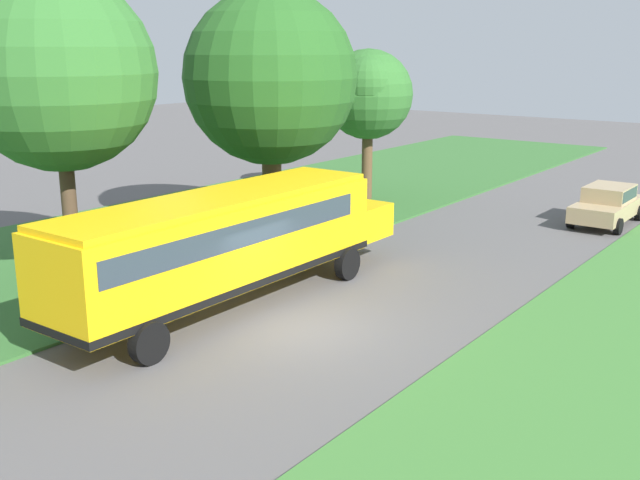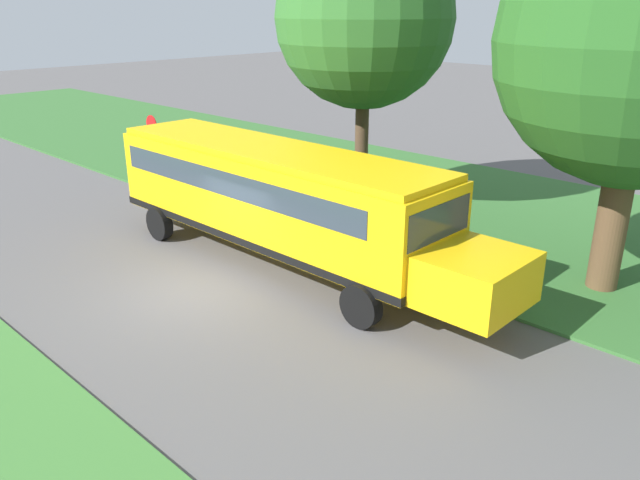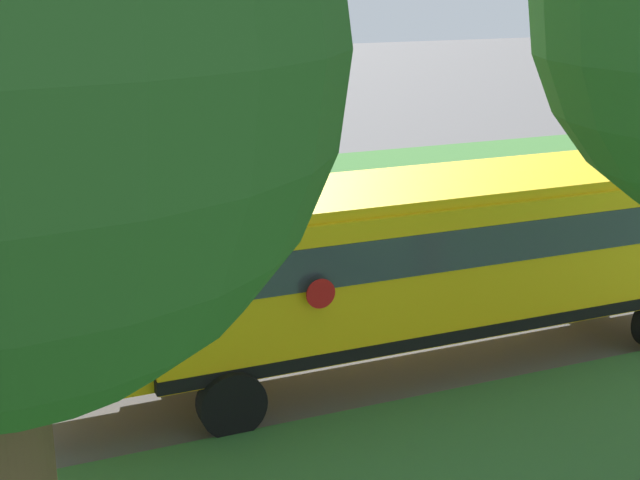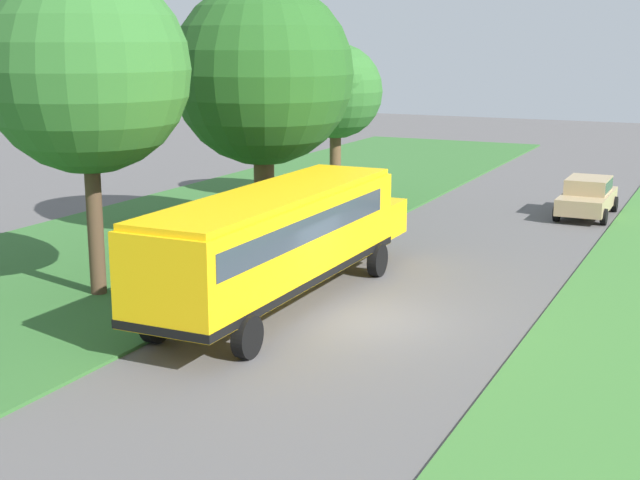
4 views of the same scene
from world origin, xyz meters
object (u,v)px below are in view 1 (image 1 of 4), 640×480
(oak_tree_roadside_mid, at_px, (273,80))
(oak_tree_far_end, at_px, (368,93))
(school_bus, at_px, (228,238))
(oak_tree_beside_bus, at_px, (57,70))
(car_tan_nearest, at_px, (608,203))

(oak_tree_roadside_mid, bearing_deg, oak_tree_far_end, 94.31)
(school_bus, relative_size, oak_tree_roadside_mid, 1.37)
(school_bus, bearing_deg, oak_tree_beside_bus, -164.73)
(school_bus, xyz_separation_m, oak_tree_far_end, (-4.93, 14.42, 3.00))
(car_tan_nearest, height_order, oak_tree_beside_bus, oak_tree_beside_bus)
(oak_tree_far_end, bearing_deg, oak_tree_roadside_mid, -85.69)
(car_tan_nearest, relative_size, oak_tree_far_end, 0.64)
(school_bus, height_order, oak_tree_far_end, oak_tree_far_end)
(oak_tree_far_end, bearing_deg, oak_tree_beside_bus, -90.60)
(oak_tree_beside_bus, distance_m, oak_tree_far_end, 15.88)
(oak_tree_beside_bus, bearing_deg, oak_tree_far_end, 89.40)
(school_bus, distance_m, oak_tree_far_end, 15.53)
(school_bus, bearing_deg, car_tan_nearest, 71.51)
(oak_tree_beside_bus, relative_size, oak_tree_far_end, 1.31)
(oak_tree_beside_bus, bearing_deg, school_bus, 15.27)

